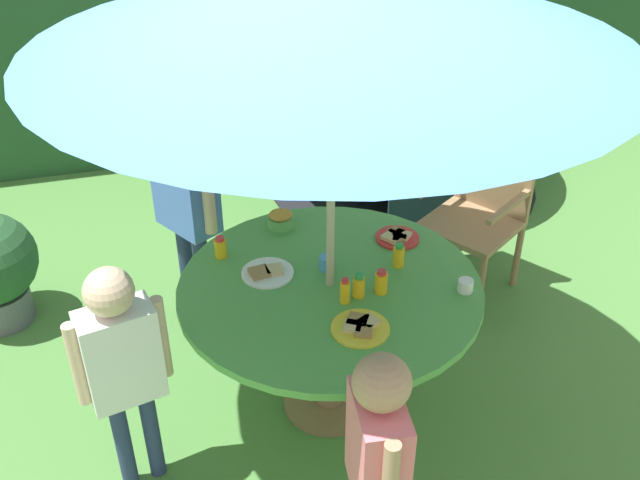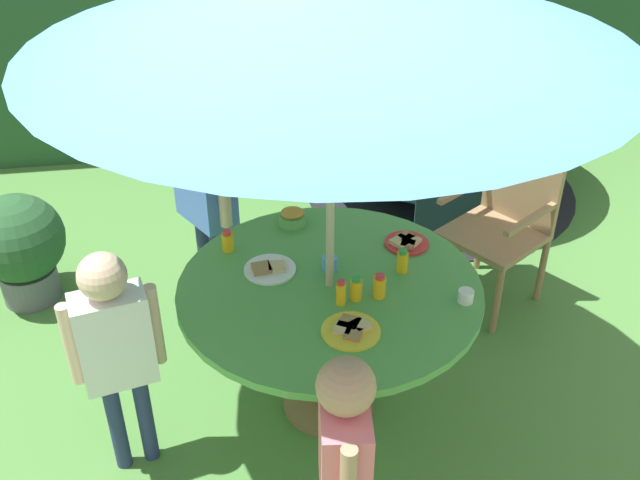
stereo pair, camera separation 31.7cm
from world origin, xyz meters
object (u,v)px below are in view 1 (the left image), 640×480
(wooden_chair, at_px, (481,204))
(plate_far_left, at_px, (267,272))
(juice_bottle_center_back, at_px, (220,248))
(juice_bottle_near_left, at_px, (381,282))
(juice_bottle_mid_right, at_px, (359,286))
(child_in_blue_shirt, at_px, (185,185))
(garden_table, at_px, (330,306))
(child_in_white_shirt, at_px, (121,355))
(plate_center_front, at_px, (397,237))
(plate_mid_left, at_px, (360,327))
(cup_near, at_px, (465,286))
(juice_bottle_near_right, at_px, (345,291))
(dome_tent, at_px, (407,100))
(child_in_pink_shirt, at_px, (378,450))
(juice_bottle_far_right, at_px, (399,256))
(snack_bowl, at_px, (281,219))
(patio_umbrella, at_px, (333,11))
(cup_far, at_px, (327,263))

(wooden_chair, xyz_separation_m, plate_far_left, (-1.41, -0.63, 0.21))
(juice_bottle_center_back, bearing_deg, wooden_chair, 15.09)
(juice_bottle_near_left, relative_size, juice_bottle_mid_right, 1.01)
(child_in_blue_shirt, xyz_separation_m, juice_bottle_near_left, (0.74, -1.01, -0.06))
(garden_table, relative_size, child_in_white_shirt, 1.20)
(wooden_chair, xyz_separation_m, plate_center_front, (-0.73, -0.51, 0.21))
(plate_far_left, xyz_separation_m, plate_mid_left, (0.29, -0.49, 0.00))
(juice_bottle_mid_right, distance_m, cup_near, 0.48)
(juice_bottle_center_back, relative_size, cup_near, 1.60)
(plate_far_left, bearing_deg, juice_bottle_near_right, -45.85)
(wooden_chair, height_order, dome_tent, dome_tent)
(plate_far_left, bearing_deg, child_in_pink_shirt, -82.12)
(dome_tent, height_order, child_in_white_shirt, dome_tent)
(juice_bottle_far_right, bearing_deg, cup_near, -50.34)
(dome_tent, xyz_separation_m, child_in_white_shirt, (-2.13, -2.32, 0.06))
(juice_bottle_near_right, bearing_deg, juice_bottle_center_back, 133.31)
(snack_bowl, relative_size, juice_bottle_far_right, 1.17)
(juice_bottle_near_right, distance_m, juice_bottle_far_right, 0.38)
(dome_tent, xyz_separation_m, child_in_pink_shirt, (-1.30, -3.06, 0.07))
(garden_table, bearing_deg, child_in_blue_shirt, 120.91)
(wooden_chair, xyz_separation_m, juice_bottle_far_right, (-0.81, -0.73, 0.25))
(wooden_chair, bearing_deg, child_in_white_shirt, -98.55)
(garden_table, bearing_deg, cup_near, -20.27)
(juice_bottle_near_left, distance_m, juice_bottle_far_right, 0.23)
(child_in_pink_shirt, height_order, cup_near, child_in_pink_shirt)
(patio_umbrella, relative_size, plate_far_left, 9.46)
(snack_bowl, relative_size, plate_center_front, 0.64)
(patio_umbrella, distance_m, child_in_blue_shirt, 1.53)
(child_in_pink_shirt, height_order, juice_bottle_near_right, child_in_pink_shirt)
(garden_table, xyz_separation_m, wooden_chair, (1.15, 0.78, -0.07))
(patio_umbrella, bearing_deg, plate_center_front, 32.41)
(snack_bowl, bearing_deg, patio_umbrella, -79.26)
(snack_bowl, xyz_separation_m, plate_far_left, (-0.15, -0.39, -0.03))
(child_in_blue_shirt, distance_m, plate_center_front, 1.15)
(child_in_blue_shirt, distance_m, juice_bottle_far_right, 1.22)
(patio_umbrella, xyz_separation_m, juice_bottle_far_right, (0.35, 0.05, -1.17))
(garden_table, height_order, juice_bottle_near_right, juice_bottle_near_right)
(plate_far_left, bearing_deg, snack_bowl, 68.58)
(wooden_chair, xyz_separation_m, juice_bottle_near_left, (-0.95, -0.90, 0.25))
(child_in_pink_shirt, bearing_deg, dome_tent, -16.66)
(child_in_pink_shirt, bearing_deg, child_in_white_shirt, 54.64)
(plate_center_front, bearing_deg, cup_far, -159.57)
(juice_bottle_near_left, height_order, juice_bottle_mid_right, juice_bottle_near_left)
(wooden_chair, height_order, juice_bottle_near_right, wooden_chair)
(child_in_pink_shirt, relative_size, plate_far_left, 4.78)
(juice_bottle_far_right, relative_size, juice_bottle_center_back, 1.08)
(plate_far_left, relative_size, juice_bottle_far_right, 2.04)
(plate_center_front, height_order, juice_bottle_near_left, juice_bottle_near_left)
(juice_bottle_mid_right, bearing_deg, patio_umbrella, 129.46)
(dome_tent, xyz_separation_m, cup_near, (-0.63, -2.32, 0.10))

